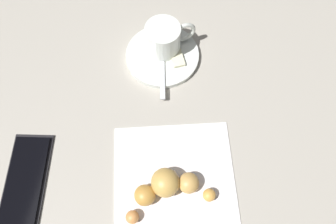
# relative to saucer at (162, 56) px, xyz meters

# --- Properties ---
(ground_plane) EXTENTS (1.80, 1.80, 0.00)m
(ground_plane) POSITION_rel_saucer_xyz_m (-0.12, -0.04, -0.01)
(ground_plane) COLOR #A69F93
(saucer) EXTENTS (0.14, 0.14, 0.01)m
(saucer) POSITION_rel_saucer_xyz_m (0.00, 0.00, 0.00)
(saucer) COLOR silver
(saucer) RESTS_ON ground
(espresso_cup) EXTENTS (0.07, 0.09, 0.06)m
(espresso_cup) POSITION_rel_saucer_xyz_m (0.02, -0.00, 0.03)
(espresso_cup) COLOR silver
(espresso_cup) RESTS_ON saucer
(teaspoon) EXTENTS (0.13, 0.04, 0.01)m
(teaspoon) POSITION_rel_saucer_xyz_m (-0.01, -0.00, 0.01)
(teaspoon) COLOR silver
(teaspoon) RESTS_ON saucer
(sugar_packet) EXTENTS (0.06, 0.04, 0.01)m
(sugar_packet) POSITION_rel_saucer_xyz_m (0.00, -0.02, 0.01)
(sugar_packet) COLOR beige
(sugar_packet) RESTS_ON saucer
(napkin) EXTENTS (0.24, 0.23, 0.00)m
(napkin) POSITION_rel_saucer_xyz_m (-0.23, -0.06, -0.00)
(napkin) COLOR white
(napkin) RESTS_ON ground
(croissant) EXTENTS (0.10, 0.13, 0.04)m
(croissant) POSITION_rel_saucer_xyz_m (-0.24, -0.05, 0.01)
(croissant) COLOR gold
(croissant) RESTS_ON napkin
(cell_phone) EXTENTS (0.16, 0.09, 0.01)m
(cell_phone) POSITION_rel_saucer_xyz_m (-0.27, 0.17, -0.00)
(cell_phone) COLOR black
(cell_phone) RESTS_ON ground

